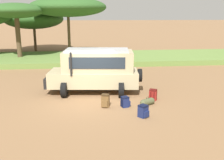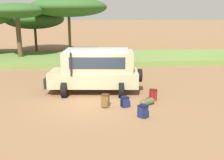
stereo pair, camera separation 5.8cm
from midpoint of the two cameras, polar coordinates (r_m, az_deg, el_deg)
The scene contains 11 objects.
ground_plane at distance 13.43m, azimuth -4.41°, elevation -4.64°, with size 320.00×320.00×0.00m, color olive.
grass_bank at distance 25.00m, azimuth -5.07°, elevation 4.75°, with size 120.00×7.00×0.44m.
safari_vehicle at distance 14.67m, azimuth -3.46°, elevation 2.25°, with size 5.44×3.07×2.44m.
backpack_beside_front_wheel at distance 12.57m, azimuth 2.98°, elevation -4.77°, with size 0.48×0.41×0.51m.
backpack_cluster_center at distance 13.66m, azimuth 9.04°, elevation -3.22°, with size 0.46×0.47×0.58m.
backpack_near_rear_wheel at distance 11.43m, azimuth 6.91°, elevation -6.77°, with size 0.50×0.51×0.54m.
backpack_outermost at distance 12.50m, azimuth -1.35°, elevation -4.57°, with size 0.42×0.42×0.64m.
duffel_bag_low_black_case at distance 12.93m, azimuth 7.83°, elevation -4.74°, with size 0.79×0.60×0.43m.
acacia_tree_left_mid at distance 25.56m, azimuth -19.97°, elevation 13.89°, with size 4.78×5.05×5.27m.
acacia_tree_centre_back at distance 32.31m, azimuth -16.50°, elevation 12.63°, with size 6.83×7.01×4.86m.
acacia_tree_right_mid at distance 27.37m, azimuth -9.38°, elevation 15.38°, with size 7.67×7.53×5.92m.
Camera 2 is at (-0.19, -12.71, 4.36)m, focal length 42.00 mm.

